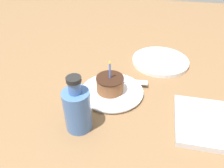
{
  "coord_description": "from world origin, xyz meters",
  "views": [
    {
      "loc": [
        0.62,
        0.11,
        0.49
      ],
      "look_at": [
        0.03,
        -0.02,
        0.04
      ],
      "focal_mm": 35.0,
      "sensor_mm": 36.0,
      "label": 1
    }
  ],
  "objects": [
    {
      "name": "marble_board",
      "position": [
        0.12,
        0.28,
        0.01
      ],
      "size": [
        0.2,
        0.16,
        0.02
      ],
      "color": "silver",
      "rests_on": "ground_plane"
    },
    {
      "name": "cake_slice",
      "position": [
        0.03,
        -0.03,
        0.04
      ],
      "size": [
        0.1,
        0.1,
        0.12
      ],
      "color": "brown",
      "rests_on": "plate"
    },
    {
      "name": "side_plate",
      "position": [
        -0.22,
        0.14,
        0.01
      ],
      "size": [
        0.24,
        0.24,
        0.02
      ],
      "color": "silver",
      "rests_on": "ground_plane"
    },
    {
      "name": "bottle",
      "position": [
        0.2,
        -0.08,
        0.07
      ],
      "size": [
        0.08,
        0.08,
        0.18
      ],
      "color": "#3F66A5",
      "rests_on": "ground_plane"
    },
    {
      "name": "fork",
      "position": [
        -0.03,
        0.03,
        0.02
      ],
      "size": [
        0.04,
        0.17,
        0.0
      ],
      "color": "silver",
      "rests_on": "plate"
    },
    {
      "name": "ground_plane",
      "position": [
        0.0,
        0.0,
        -0.02
      ],
      "size": [
        2.4,
        2.4,
        0.04
      ],
      "color": "brown",
      "rests_on": "ground"
    },
    {
      "name": "plate",
      "position": [
        0.03,
        -0.02,
        0.01
      ],
      "size": [
        0.22,
        0.22,
        0.01
      ],
      "color": "silver",
      "rests_on": "ground_plane"
    }
  ]
}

